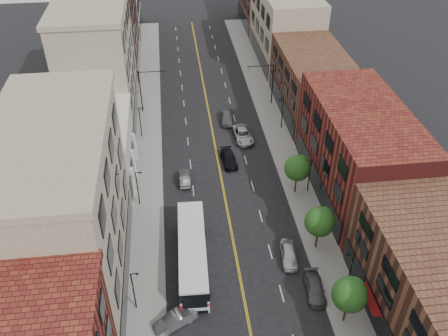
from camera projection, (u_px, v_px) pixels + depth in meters
name	position (u px, v px, depth m)	size (l,w,h in m)	color
sidewalk_left	(148.00, 155.00, 69.51)	(4.00, 110.00, 0.15)	gray
sidewalk_right	(282.00, 146.00, 71.43)	(4.00, 110.00, 0.15)	gray
bldg_l_tanoffice	(65.00, 214.00, 45.99)	(10.00, 22.00, 18.00)	gray
bldg_l_white	(93.00, 151.00, 63.30)	(10.00, 14.00, 8.00)	silver
bldg_l_far_a	(98.00, 63.00, 73.84)	(10.00, 20.00, 18.00)	gray
bldg_l_far_b	(109.00, 27.00, 90.65)	(10.00, 20.00, 15.00)	brown
bldg_r_mid	(358.00, 151.00, 59.81)	(10.00, 22.00, 12.00)	maroon
bldg_r_far_a	(313.00, 83.00, 77.12)	(10.00, 20.00, 10.00)	brown
bldg_r_far_b	(285.00, 26.00, 92.64)	(10.00, 22.00, 14.00)	gray
bldg_r_far_c	(265.00, 2.00, 109.45)	(10.00, 18.00, 11.00)	brown
tree_r_1	(350.00, 293.00, 44.34)	(3.40, 3.40, 5.59)	black
tree_r_2	(320.00, 221.00, 52.30)	(3.40, 3.40, 5.59)	black
tree_r_3	(298.00, 167.00, 60.26)	(3.40, 3.40, 5.59)	black
lamp_l_1	(134.00, 289.00, 46.20)	(0.81, 0.55, 5.05)	black
lamp_l_2	(138.00, 187.00, 58.93)	(0.81, 0.55, 5.05)	black
lamp_l_3	(140.00, 121.00, 71.66)	(0.81, 0.55, 5.05)	black
lamp_r_1	(351.00, 268.00, 48.31)	(0.81, 0.55, 5.05)	black
lamp_r_2	(309.00, 174.00, 61.04)	(0.81, 0.55, 5.05)	black
lamp_r_3	(282.00, 112.00, 73.77)	(0.81, 0.55, 5.05)	black
signal_mast_left	(145.00, 86.00, 77.09)	(4.49, 0.18, 7.20)	black
signal_mast_right	(268.00, 80.00, 79.07)	(4.49, 0.18, 7.20)	black
city_bus	(192.00, 252.00, 51.39)	(3.57, 13.52, 3.45)	silver
car_angle_b	(175.00, 320.00, 46.00)	(1.51, 4.34, 1.43)	#A9ABB1
car_parked_mid	(315.00, 288.00, 49.14)	(1.86, 4.58, 1.33)	#4E4E53
car_parked_far	(289.00, 255.00, 52.79)	(1.80, 4.46, 1.52)	#B7B9C0
car_lane_behind	(185.00, 178.00, 64.06)	(1.41, 4.04, 1.33)	#49494D
car_lane_a	(229.00, 159.00, 67.55)	(1.93, 4.74, 1.38)	black
car_lane_b	(243.00, 135.00, 72.54)	(2.60, 5.64, 1.57)	#A8AAB0
car_lane_c	(227.00, 118.00, 76.64)	(1.86, 4.62, 1.57)	#56555B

